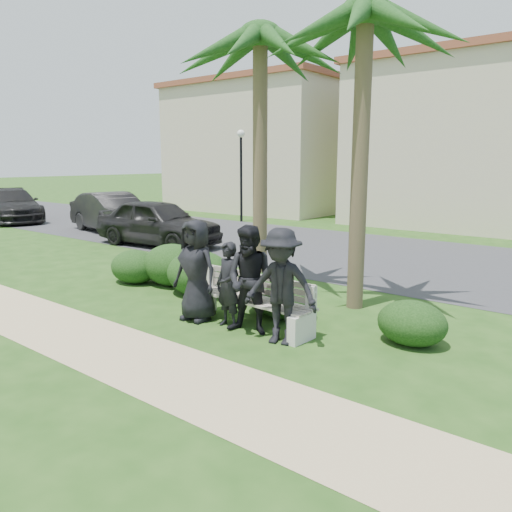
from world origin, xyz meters
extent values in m
plane|color=#204513|center=(0.00, 0.00, 0.00)|extent=(160.00, 160.00, 0.00)
cube|color=tan|center=(0.00, -1.80, 0.00)|extent=(30.00, 1.60, 0.01)
cube|color=#2D2D30|center=(0.00, 8.00, 0.00)|extent=(160.00, 8.00, 0.01)
cube|color=beige|center=(-12.00, 18.00, 3.50)|extent=(10.00, 8.00, 7.00)
cube|color=brown|center=(-12.00, 18.00, 7.15)|extent=(10.40, 8.40, 0.30)
cube|color=beige|center=(-1.00, 18.00, 3.50)|extent=(8.00, 8.00, 7.00)
cube|color=brown|center=(-1.00, 18.00, 7.15)|extent=(8.40, 8.40, 0.30)
cylinder|color=black|center=(-9.00, 12.00, 2.00)|extent=(0.12, 0.12, 4.00)
sphere|color=white|center=(-9.00, 12.00, 4.11)|extent=(0.36, 0.36, 0.36)
cube|color=gray|center=(1.05, 0.38, 0.47)|extent=(2.54, 0.69, 0.04)
cube|color=gray|center=(1.05, 0.64, 0.73)|extent=(2.52, 0.15, 0.29)
cube|color=beige|center=(-0.13, 0.38, 0.23)|extent=(0.19, 0.58, 0.46)
cube|color=beige|center=(2.22, 0.38, 0.23)|extent=(0.19, 0.58, 0.46)
imported|color=black|center=(0.08, 0.08, 0.93)|extent=(0.95, 0.66, 1.86)
imported|color=black|center=(0.80, 0.14, 0.76)|extent=(0.61, 0.45, 1.52)
imported|color=black|center=(1.32, 0.14, 0.93)|extent=(1.06, 0.92, 1.85)
imported|color=black|center=(1.99, 0.07, 0.94)|extent=(1.34, 0.97, 1.87)
ellipsoid|color=black|center=(-3.16, 1.17, 0.40)|extent=(1.24, 1.02, 0.81)
ellipsoid|color=black|center=(-2.28, 1.61, 0.50)|extent=(1.53, 1.26, 0.99)
ellipsoid|color=black|center=(-1.16, 1.36, 0.50)|extent=(1.53, 1.26, 1.00)
ellipsoid|color=black|center=(1.02, 1.27, 0.43)|extent=(1.32, 1.09, 0.86)
ellipsoid|color=black|center=(1.23, 1.20, 0.39)|extent=(1.18, 0.98, 0.77)
ellipsoid|color=black|center=(3.64, 1.36, 0.36)|extent=(1.12, 0.92, 0.73)
cylinder|color=brown|center=(-0.42, 2.58, 2.74)|extent=(0.32, 0.32, 5.49)
cylinder|color=brown|center=(1.97, 2.62, 2.77)|extent=(0.32, 0.32, 5.55)
imported|color=black|center=(-6.80, 5.00, 0.80)|extent=(4.83, 2.27, 1.60)
imported|color=black|center=(-10.70, 5.97, 0.80)|extent=(5.08, 2.49, 1.60)
imported|color=black|center=(-17.69, 5.24, 0.77)|extent=(5.67, 3.62, 1.53)
camera|label=1|loc=(6.47, -6.14, 2.90)|focal=35.00mm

